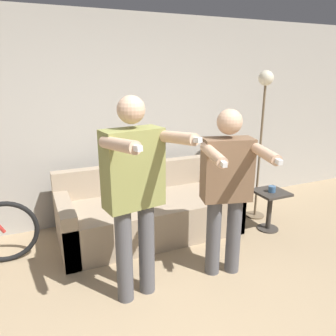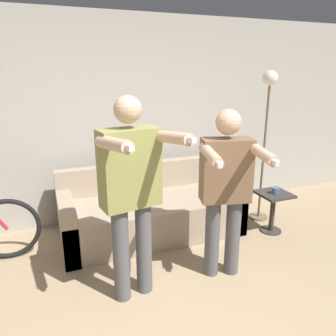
# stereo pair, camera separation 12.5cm
# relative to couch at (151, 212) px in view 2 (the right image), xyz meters

# --- Properties ---
(wall_back) EXTENTS (10.00, 0.05, 2.60)m
(wall_back) POSITION_rel_couch_xyz_m (-0.28, 0.64, 1.03)
(wall_back) COLOR #B7B2A8
(wall_back) RESTS_ON ground_plane
(couch) EXTENTS (2.11, 0.93, 0.80)m
(couch) POSITION_rel_couch_xyz_m (0.00, 0.00, 0.00)
(couch) COLOR tan
(couch) RESTS_ON ground_plane
(person_left) EXTENTS (0.62, 0.74, 1.75)m
(person_left) POSITION_rel_couch_xyz_m (-0.50, -1.06, 0.75)
(person_left) COLOR #56565B
(person_left) RESTS_ON ground_plane
(person_right) EXTENTS (0.63, 0.76, 1.61)m
(person_right) POSITION_rel_couch_xyz_m (0.38, -1.07, 0.66)
(person_right) COLOR #56565B
(person_right) RESTS_ON ground_plane
(cat) EXTENTS (0.42, 0.15, 0.17)m
(cat) POSITION_rel_couch_xyz_m (-0.17, 0.36, 0.60)
(cat) COLOR #B7AD9E
(cat) RESTS_ON couch
(floor_lamp) EXTENTS (0.25, 0.25, 1.92)m
(floor_lamp) POSITION_rel_couch_xyz_m (1.50, -0.13, 1.15)
(floor_lamp) COLOR #756047
(floor_lamp) RESTS_ON ground_plane
(side_table) EXTENTS (0.37, 0.37, 0.51)m
(side_table) POSITION_rel_couch_xyz_m (1.40, -0.51, 0.08)
(side_table) COLOR #38332D
(side_table) RESTS_ON ground_plane
(cup) EXTENTS (0.09, 0.09, 0.08)m
(cup) POSITION_rel_couch_xyz_m (1.39, -0.53, 0.28)
(cup) COLOR #3D6693
(cup) RESTS_ON side_table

